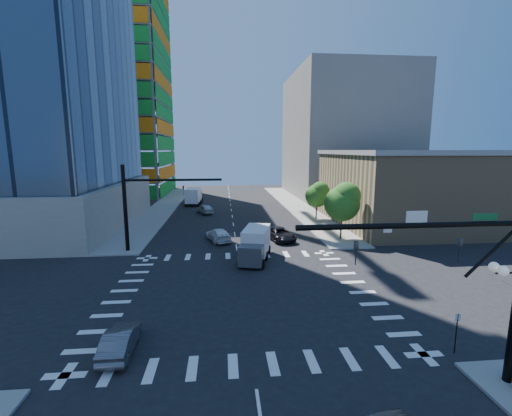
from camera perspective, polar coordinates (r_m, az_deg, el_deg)
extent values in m
plane|color=black|center=(26.71, -2.22, -13.74)|extent=(160.00, 160.00, 0.00)
cube|color=silver|center=(26.71, -2.22, -13.73)|extent=(20.00, 20.00, 0.01)
cube|color=gray|center=(66.79, 6.56, 0.50)|extent=(5.00, 60.00, 0.15)
cube|color=gray|center=(66.29, -15.09, 0.16)|extent=(5.00, 60.00, 0.15)
cube|color=gray|center=(57.70, -35.19, 0.29)|extent=(30.00, 30.00, 6.00)
cube|color=#198C2B|center=(88.65, -14.97, 18.33)|extent=(0.12, 24.00, 49.00)
cube|color=orange|center=(79.61, -26.03, 18.75)|extent=(24.00, 0.12, 49.00)
cube|color=#997F58|center=(53.72, 23.96, 2.82)|extent=(20.00, 22.00, 10.00)
cube|color=slate|center=(53.43, 24.35, 8.47)|extent=(20.50, 22.50, 0.60)
cube|color=slate|center=(84.46, 14.45, 11.64)|extent=(24.00, 30.00, 28.00)
cylinder|color=black|center=(15.47, 25.11, -2.63)|extent=(10.00, 0.24, 0.24)
cylinder|color=black|center=(17.79, 34.95, -5.61)|extent=(2.50, 0.14, 2.50)
imported|color=black|center=(16.81, 30.76, -6.02)|extent=(0.16, 0.20, 1.00)
imported|color=black|center=(14.64, 16.27, -7.20)|extent=(0.16, 0.20, 1.00)
cube|color=white|center=(15.40, 25.21, -1.36)|extent=(0.90, 0.04, 0.50)
cube|color=#0D5F2B|center=(17.13, 33.87, -1.23)|extent=(1.10, 0.04, 0.28)
cylinder|color=black|center=(18.59, 36.52, -8.69)|extent=(1.20, 0.08, 0.08)
sphere|color=white|center=(18.39, 34.89, -8.06)|extent=(0.44, 0.44, 0.44)
sphere|color=white|center=(18.03, 35.92, -8.49)|extent=(0.44, 0.44, 0.44)
cylinder|color=black|center=(37.87, -20.96, -0.05)|extent=(0.40, 0.40, 9.00)
cylinder|color=black|center=(36.49, -13.63, 4.57)|extent=(10.00, 0.24, 0.24)
imported|color=black|center=(36.47, -12.00, 2.89)|extent=(0.16, 0.20, 1.00)
cylinder|color=#382316|center=(41.94, 13.97, -3.48)|extent=(0.20, 0.20, 2.27)
sphere|color=#225215|center=(41.37, 14.14, 0.69)|extent=(4.16, 4.16, 4.16)
sphere|color=#367326|center=(41.09, 14.86, 1.97)|extent=(3.25, 3.25, 3.25)
cylinder|color=#382316|center=(53.28, 10.01, -0.78)|extent=(0.20, 0.20, 1.92)
sphere|color=#225215|center=(52.88, 10.10, 2.01)|extent=(3.52, 3.52, 3.52)
sphere|color=#367326|center=(52.60, 10.63, 2.86)|extent=(2.75, 2.75, 2.75)
cylinder|color=black|center=(21.79, 30.38, -17.60)|extent=(0.06, 0.06, 2.20)
cube|color=silver|center=(21.41, 30.59, -15.44)|extent=(0.30, 0.03, 0.40)
imported|color=black|center=(40.89, 4.01, -4.33)|extent=(3.73, 5.81, 1.49)
imported|color=white|center=(40.68, -6.31, -4.47)|extent=(3.53, 5.42, 1.46)
imported|color=#AFB2B7|center=(58.32, -8.45, -0.17)|extent=(3.37, 4.93, 1.56)
imported|color=#57575D|center=(20.64, -21.66, -19.85)|extent=(1.47, 4.06, 1.33)
cube|color=silver|center=(33.12, -0.21, -5.78)|extent=(3.36, 5.13, 2.45)
cube|color=#414149|center=(33.29, -0.20, -6.80)|extent=(2.52, 2.18, 1.79)
cube|color=white|center=(68.44, -10.28, 2.22)|extent=(2.83, 5.31, 2.67)
cube|color=#414149|center=(68.53, -10.26, 1.66)|extent=(2.49, 2.02, 1.95)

